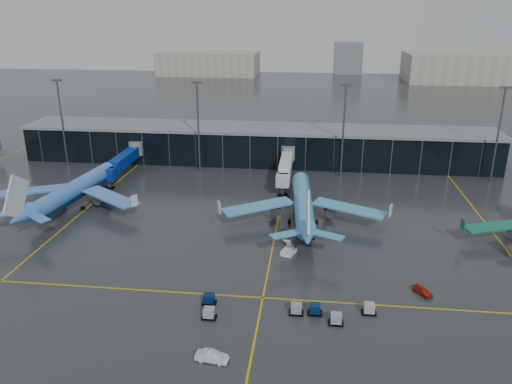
# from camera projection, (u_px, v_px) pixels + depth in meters

# --- Properties ---
(ground) EXTENTS (600.00, 600.00, 0.00)m
(ground) POSITION_uv_depth(u_px,v_px,m) (219.00, 252.00, 95.23)
(ground) COLOR #282B2D
(ground) RESTS_ON ground
(terminal_pier) EXTENTS (142.00, 17.00, 10.70)m
(terminal_pier) POSITION_uv_depth(u_px,v_px,m) (257.00, 144.00, 151.25)
(terminal_pier) COLOR black
(terminal_pier) RESTS_ON ground
(jet_bridges) EXTENTS (94.00, 27.50, 7.20)m
(jet_bridges) POSITION_uv_depth(u_px,v_px,m) (123.00, 161.00, 137.66)
(jet_bridges) COLOR #595B60
(jet_bridges) RESTS_ON ground
(flood_masts) EXTENTS (203.00, 0.50, 25.50)m
(flood_masts) POSITION_uv_depth(u_px,v_px,m) (270.00, 126.00, 136.64)
(flood_masts) COLOR #595B60
(flood_masts) RESTS_ON ground
(distant_hangars) EXTENTS (260.00, 71.00, 22.00)m
(distant_hangars) POSITION_uv_depth(u_px,v_px,m) (365.00, 65.00, 338.83)
(distant_hangars) COLOR #B2AD99
(distant_hangars) RESTS_ON ground
(taxi_lines) EXTENTS (220.00, 120.00, 0.02)m
(taxi_lines) POSITION_uv_depth(u_px,v_px,m) (276.00, 232.00, 104.03)
(taxi_lines) COLOR gold
(taxi_lines) RESTS_ON ground
(airliner_arkefly) EXTENTS (41.91, 46.50, 13.10)m
(airliner_arkefly) POSITION_uv_depth(u_px,v_px,m) (73.00, 180.00, 115.74)
(airliner_arkefly) COLOR #417BD5
(airliner_arkefly) RESTS_ON ground
(airliner_klm_near) EXTENTS (39.83, 44.64, 13.00)m
(airliner_klm_near) POSITION_uv_depth(u_px,v_px,m) (303.00, 192.00, 107.75)
(airliner_klm_near) COLOR #3E99CD
(airliner_klm_near) RESTS_ON ground
(baggage_carts) EXTENTS (26.93, 5.56, 1.70)m
(baggage_carts) POSITION_uv_depth(u_px,v_px,m) (289.00, 310.00, 75.47)
(baggage_carts) COLOR black
(baggage_carts) RESTS_ON ground
(mobile_airstair) EXTENTS (3.13, 3.75, 3.45)m
(mobile_airstair) POSITION_uv_depth(u_px,v_px,m) (289.00, 250.00, 94.45)
(mobile_airstair) COLOR white
(mobile_airstair) RESTS_ON ground
(service_van_red) EXTENTS (3.22, 3.86, 1.24)m
(service_van_red) POSITION_uv_depth(u_px,v_px,m) (423.00, 291.00, 80.95)
(service_van_red) COLOR #A51F0C
(service_van_red) RESTS_ON ground
(service_van_white) EXTENTS (4.54, 2.07, 1.44)m
(service_van_white) POSITION_uv_depth(u_px,v_px,m) (212.00, 356.00, 65.42)
(service_van_white) COLOR silver
(service_van_white) RESTS_ON ground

